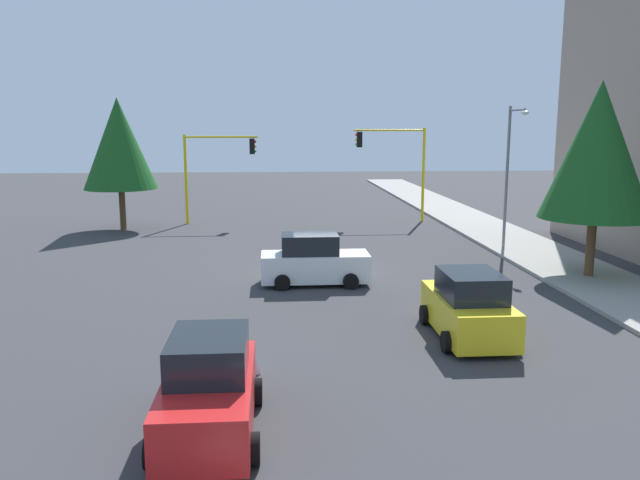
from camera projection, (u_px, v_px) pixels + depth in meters
The scene contains 11 objects.
ground_plane at pixel (324, 272), 26.57m from camera, with size 120.00×120.00×0.00m, color #353538.
sidewalk_kerb at pixel (521, 245), 32.23m from camera, with size 80.00×4.00×0.15m, color gray.
lane_arrow_near at pixel (238, 383), 15.05m from camera, with size 2.40×1.10×1.10m.
traffic_signal_far_left at pixel (397, 156), 39.98m from camera, with size 0.36×4.59×5.96m.
traffic_signal_far_right at pixel (215, 161), 39.20m from camera, with size 0.36×4.59×5.56m.
street_lamp_curbside at pixel (511, 163), 30.01m from camera, with size 2.15×0.28×7.00m.
tree_roadside_near at pixel (598, 151), 24.46m from camera, with size 4.27×4.27×7.80m.
tree_opposite_side at pixel (119, 144), 36.65m from camera, with size 4.21×4.21×7.70m.
car_white at pixel (314, 261), 24.41m from camera, with size 1.99×4.15×1.98m.
car_red at pixel (209, 390), 12.50m from camera, with size 4.03×2.05×1.98m.
car_yellow at pixel (468, 307), 18.20m from camera, with size 4.07×2.12×1.98m.
Camera 1 is at (25.82, -2.09, 6.04)m, focal length 35.45 mm.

